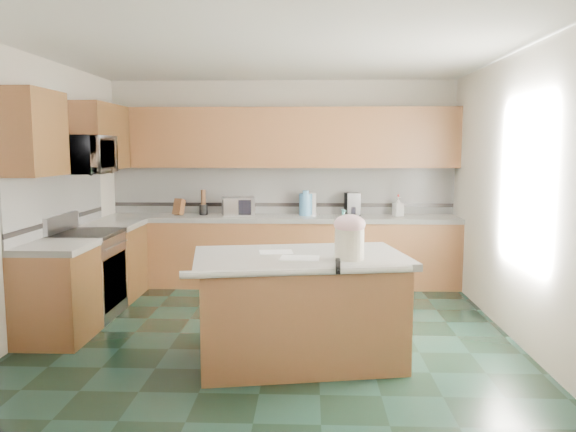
{
  "coord_description": "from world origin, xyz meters",
  "views": [
    {
      "loc": [
        0.36,
        -5.29,
        1.8
      ],
      "look_at": [
        0.15,
        0.35,
        1.12
      ],
      "focal_mm": 35.0,
      "sensor_mm": 36.0,
      "label": 1
    }
  ],
  "objects_px": {
    "treat_jar": "(349,244)",
    "knife_block": "(179,207)",
    "island_top": "(300,258)",
    "soap_bottle_island": "(343,230)",
    "coffee_maker": "(352,204)",
    "island_base": "(300,311)",
    "toaster_oven": "(238,206)"
  },
  "relations": [
    {
      "from": "island_base",
      "to": "coffee_maker",
      "type": "xyz_separation_m",
      "value": [
        0.64,
        2.75,
        0.64
      ]
    },
    {
      "from": "island_base",
      "to": "soap_bottle_island",
      "type": "bearing_deg",
      "value": 23.36
    },
    {
      "from": "island_top",
      "to": "soap_bottle_island",
      "type": "bearing_deg",
      "value": 23.36
    },
    {
      "from": "island_top",
      "to": "coffee_maker",
      "type": "distance_m",
      "value": 2.83
    },
    {
      "from": "treat_jar",
      "to": "island_top",
      "type": "bearing_deg",
      "value": 142.95
    },
    {
      "from": "island_base",
      "to": "treat_jar",
      "type": "distance_m",
      "value": 0.75
    },
    {
      "from": "coffee_maker",
      "to": "island_base",
      "type": "bearing_deg",
      "value": -112.35
    },
    {
      "from": "island_base",
      "to": "island_top",
      "type": "distance_m",
      "value": 0.46
    },
    {
      "from": "island_top",
      "to": "knife_block",
      "type": "relative_size",
      "value": 8.21
    },
    {
      "from": "island_base",
      "to": "knife_block",
      "type": "xyz_separation_m",
      "value": [
        -1.65,
        2.72,
        0.6
      ]
    },
    {
      "from": "knife_block",
      "to": "island_top",
      "type": "bearing_deg",
      "value": -35.43
    },
    {
      "from": "treat_jar",
      "to": "coffee_maker",
      "type": "height_order",
      "value": "coffee_maker"
    },
    {
      "from": "treat_jar",
      "to": "knife_block",
      "type": "bearing_deg",
      "value": 112.91
    },
    {
      "from": "treat_jar",
      "to": "toaster_oven",
      "type": "distance_m",
      "value": 3.16
    },
    {
      "from": "island_top",
      "to": "knife_block",
      "type": "height_order",
      "value": "knife_block"
    },
    {
      "from": "treat_jar",
      "to": "knife_block",
      "type": "xyz_separation_m",
      "value": [
        -2.05,
        2.9,
        -0.02
      ]
    },
    {
      "from": "island_base",
      "to": "toaster_oven",
      "type": "relative_size",
      "value": 4.03
    },
    {
      "from": "island_base",
      "to": "knife_block",
      "type": "height_order",
      "value": "knife_block"
    },
    {
      "from": "soap_bottle_island",
      "to": "knife_block",
      "type": "bearing_deg",
      "value": 114.59
    },
    {
      "from": "treat_jar",
      "to": "knife_block",
      "type": "distance_m",
      "value": 3.55
    },
    {
      "from": "island_base",
      "to": "toaster_oven",
      "type": "xyz_separation_m",
      "value": [
        -0.86,
        2.72,
        0.61
      ]
    },
    {
      "from": "soap_bottle_island",
      "to": "coffee_maker",
      "type": "distance_m",
      "value": 2.52
    },
    {
      "from": "island_top",
      "to": "soap_bottle_island",
      "type": "xyz_separation_m",
      "value": [
        0.37,
        0.24,
        0.21
      ]
    },
    {
      "from": "soap_bottle_island",
      "to": "toaster_oven",
      "type": "height_order",
      "value": "soap_bottle_island"
    },
    {
      "from": "island_base",
      "to": "toaster_oven",
      "type": "bearing_deg",
      "value": 97.79
    },
    {
      "from": "soap_bottle_island",
      "to": "toaster_oven",
      "type": "distance_m",
      "value": 2.77
    },
    {
      "from": "knife_block",
      "to": "treat_jar",
      "type": "bearing_deg",
      "value": -31.48
    },
    {
      "from": "knife_block",
      "to": "toaster_oven",
      "type": "bearing_deg",
      "value": 23.27
    },
    {
      "from": "treat_jar",
      "to": "soap_bottle_island",
      "type": "bearing_deg",
      "value": 80.94
    },
    {
      "from": "island_base",
      "to": "knife_block",
      "type": "distance_m",
      "value": 3.24
    },
    {
      "from": "island_top",
      "to": "knife_block",
      "type": "distance_m",
      "value": 3.19
    },
    {
      "from": "soap_bottle_island",
      "to": "coffee_maker",
      "type": "xyz_separation_m",
      "value": [
        0.27,
        2.51,
        -0.03
      ]
    }
  ]
}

